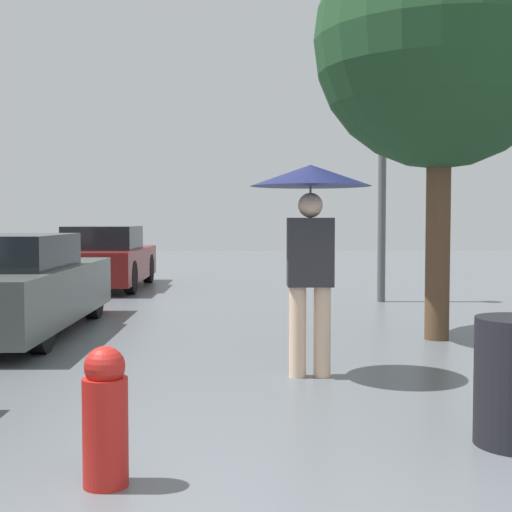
{
  "coord_description": "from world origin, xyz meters",
  "views": [
    {
      "loc": [
        -0.25,
        -1.98,
        1.45
      ],
      "look_at": [
        -0.15,
        4.49,
        1.11
      ],
      "focal_mm": 50.0,
      "sensor_mm": 36.0,
      "label": 1
    }
  ],
  "objects_px": {
    "parked_car_farthest": "(105,259)",
    "pedestrian": "(310,209)",
    "street_lamp": "(382,155)",
    "parked_car_middle": "(5,287)",
    "tree": "(440,43)",
    "fire_hydrant": "(105,417)"
  },
  "relations": [
    {
      "from": "parked_car_middle",
      "to": "fire_hydrant",
      "type": "xyz_separation_m",
      "value": [
        2.26,
        -5.17,
        -0.22
      ]
    },
    {
      "from": "parked_car_middle",
      "to": "parked_car_farthest",
      "type": "distance_m",
      "value": 5.92
    },
    {
      "from": "pedestrian",
      "to": "parked_car_middle",
      "type": "bearing_deg",
      "value": 145.21
    },
    {
      "from": "pedestrian",
      "to": "tree",
      "type": "bearing_deg",
      "value": 49.47
    },
    {
      "from": "pedestrian",
      "to": "parked_car_middle",
      "type": "height_order",
      "value": "pedestrian"
    },
    {
      "from": "parked_car_farthest",
      "to": "street_lamp",
      "type": "distance_m",
      "value": 6.19
    },
    {
      "from": "pedestrian",
      "to": "parked_car_middle",
      "type": "distance_m",
      "value": 4.51
    },
    {
      "from": "parked_car_middle",
      "to": "fire_hydrant",
      "type": "distance_m",
      "value": 5.64
    },
    {
      "from": "fire_hydrant",
      "to": "parked_car_farthest",
      "type": "bearing_deg",
      "value": 101.02
    },
    {
      "from": "tree",
      "to": "fire_hydrant",
      "type": "bearing_deg",
      "value": -123.37
    },
    {
      "from": "street_lamp",
      "to": "tree",
      "type": "bearing_deg",
      "value": -91.14
    },
    {
      "from": "tree",
      "to": "street_lamp",
      "type": "height_order",
      "value": "tree"
    },
    {
      "from": "tree",
      "to": "street_lamp",
      "type": "bearing_deg",
      "value": 88.86
    },
    {
      "from": "street_lamp",
      "to": "pedestrian",
      "type": "bearing_deg",
      "value": -106.88
    },
    {
      "from": "parked_car_middle",
      "to": "street_lamp",
      "type": "height_order",
      "value": "street_lamp"
    },
    {
      "from": "pedestrian",
      "to": "parked_car_middle",
      "type": "xyz_separation_m",
      "value": [
        -3.62,
        2.51,
        -0.95
      ]
    },
    {
      "from": "parked_car_middle",
      "to": "parked_car_farthest",
      "type": "height_order",
      "value": "parked_car_farthest"
    },
    {
      "from": "pedestrian",
      "to": "fire_hydrant",
      "type": "relative_size",
      "value": 2.53
    },
    {
      "from": "parked_car_middle",
      "to": "parked_car_farthest",
      "type": "xyz_separation_m",
      "value": [
        0.11,
        5.92,
        0.01
      ]
    },
    {
      "from": "fire_hydrant",
      "to": "street_lamp",
      "type": "bearing_deg",
      "value": 69.82
    },
    {
      "from": "parked_car_farthest",
      "to": "pedestrian",
      "type": "bearing_deg",
      "value": -67.39
    },
    {
      "from": "pedestrian",
      "to": "tree",
      "type": "height_order",
      "value": "tree"
    }
  ]
}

